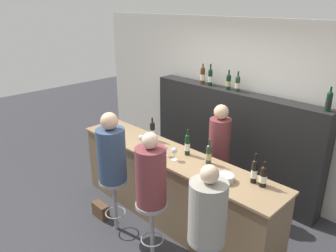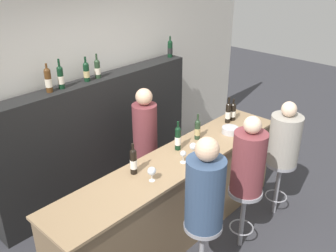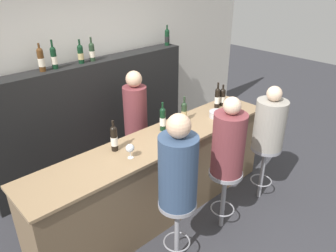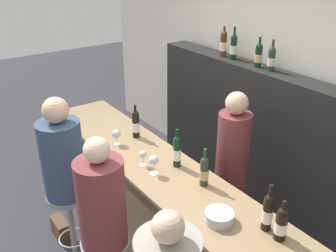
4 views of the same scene
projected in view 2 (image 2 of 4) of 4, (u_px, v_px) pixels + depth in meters
The scene contains 25 objects.
ground_plane at pixel (195, 244), 4.18m from camera, with size 16.00×16.00×0.00m, color #333338.
wall_back at pixel (86, 96), 4.73m from camera, with size 6.40×0.05×2.60m.
bar_counter at pixel (176, 197), 4.14m from camera, with size 3.09×0.60×1.00m.
back_bar_cabinet at pixel (100, 137), 4.82m from camera, with size 2.89×0.28×1.57m.
wine_bottle_counter_0 at pixel (133, 161), 3.62m from camera, with size 0.07×0.07×0.33m.
wine_bottle_counter_1 at pixel (178, 138), 4.05m from camera, with size 0.07×0.07×0.34m.
wine_bottle_counter_2 at pixel (197, 129), 4.28m from camera, with size 0.07×0.07×0.31m.
wine_bottle_counter_3 at pixel (228, 112), 4.68m from camera, with size 0.07×0.07×0.34m.
wine_bottle_counter_4 at pixel (233, 111), 4.76m from camera, with size 0.08×0.08×0.28m.
wine_bottle_backbar_0 at pixel (48, 80), 4.02m from camera, with size 0.07×0.07×0.32m.
wine_bottle_backbar_1 at pixel (61, 77), 4.12m from camera, with size 0.07×0.07×0.34m.
wine_bottle_backbar_2 at pixel (86, 71), 4.35m from camera, with size 0.07×0.07×0.29m.
wine_bottle_backbar_3 at pixel (97, 68), 4.46m from camera, with size 0.07×0.07×0.30m.
wine_bottle_backbar_4 at pixel (170, 49), 5.31m from camera, with size 0.07×0.07×0.30m.
wine_glass_0 at pixel (152, 171), 3.51m from camera, with size 0.08×0.08×0.15m.
wine_glass_1 at pixel (183, 154), 3.81m from camera, with size 0.06×0.06×0.14m.
wine_glass_2 at pixel (193, 147), 3.91m from camera, with size 0.08×0.08×0.16m.
metal_bowl at pixel (230, 130), 4.45m from camera, with size 0.20×0.20×0.07m.
bar_stool_left at pixel (202, 238), 3.47m from camera, with size 0.36×0.36×0.73m.
guest_seated_left at pixel (205, 189), 3.23m from camera, with size 0.35×0.35×0.88m.
bar_stool_middle at pixel (244, 203), 3.94m from camera, with size 0.36×0.36×0.73m.
guest_seated_middle at pixel (249, 160), 3.71m from camera, with size 0.33×0.33×0.84m.
bar_stool_right at pixel (279, 174), 4.45m from camera, with size 0.36×0.36×0.73m.
guest_seated_right at pixel (285, 138), 4.24m from camera, with size 0.36×0.36×0.75m.
bartender at pixel (146, 151), 4.63m from camera, with size 0.30×0.30×1.54m.
Camera 2 is at (-2.55, -1.95, 3.01)m, focal length 40.00 mm.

